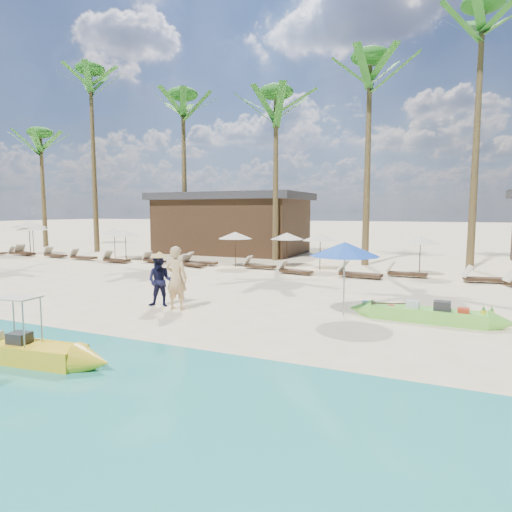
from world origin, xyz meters
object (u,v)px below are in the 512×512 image
at_px(yellow_canoe, 12,350).
at_px(tourist, 176,278).
at_px(green_canoe, 427,314).
at_px(blue_umbrella, 345,249).

height_order(yellow_canoe, tourist, tourist).
xyz_separation_m(green_canoe, blue_umbrella, (-2.24, -0.24, 1.73)).
bearing_deg(green_canoe, tourist, -165.41).
bearing_deg(blue_umbrella, green_canoe, 6.10).
xyz_separation_m(green_canoe, tourist, (-7.09, -1.53, 0.78)).
bearing_deg(yellow_canoe, tourist, 78.28).
bearing_deg(tourist, yellow_canoe, 82.11).
height_order(green_canoe, blue_umbrella, blue_umbrella).
distance_m(green_canoe, yellow_canoe, 10.07).
bearing_deg(green_canoe, yellow_canoe, -136.16).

